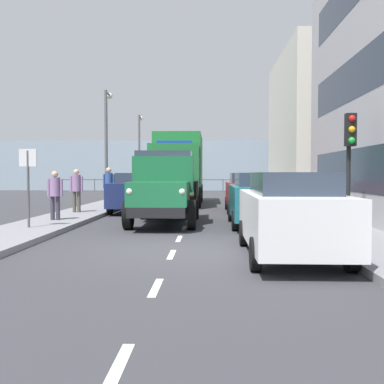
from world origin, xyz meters
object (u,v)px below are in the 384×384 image
pedestrian_near_railing (55,191)px  lamp_post_promenade (107,135)px  pedestrian_couple_a (76,187)px  car_teal_kerbside_1 (260,198)px  traffic_light_near (350,145)px  truck_vintage_green (164,189)px  car_red_kerbside_2 (246,192)px  lamp_post_far (140,147)px  street_sign (28,174)px  pedestrian_with_bag (109,184)px  car_navy_oppositeside_0 (137,192)px  car_white_kerbside_near (290,213)px  car_maroon_oppositeside_1 (155,187)px  lorry_cargo_green (179,167)px

pedestrian_near_railing → lamp_post_promenade: size_ratio=0.28×
pedestrian_couple_a → car_teal_kerbside_1: bearing=155.2°
traffic_light_near → lamp_post_promenade: (9.23, -10.71, 1.20)m
truck_vintage_green → lamp_post_promenade: 9.70m
truck_vintage_green → pedestrian_couple_a: bearing=-38.1°
lamp_post_promenade → car_red_kerbside_2: bearing=154.2°
lamp_post_far → car_teal_kerbside_1: bearing=109.7°
car_red_kerbside_2 → street_sign: bearing=47.0°
pedestrian_with_bag → traffic_light_near: bearing=137.9°
car_navy_oppositeside_0 → pedestrian_with_bag: size_ratio=2.47×
traffic_light_near → pedestrian_with_bag: bearing=-42.1°
lamp_post_promenade → pedestrian_with_bag: bearing=104.1°
car_teal_kerbside_1 → pedestrian_with_bag: (6.19, -5.68, 0.33)m
car_white_kerbside_near → car_maroon_oppositeside_1: same height
lorry_cargo_green → car_red_kerbside_2: size_ratio=2.03×
car_navy_oppositeside_0 → pedestrian_couple_a: 2.88m
lorry_cargo_green → lamp_post_promenade: size_ratio=1.40×
car_teal_kerbside_1 → pedestrian_couple_a: bearing=-24.8°
car_red_kerbside_2 → pedestrian_near_railing: size_ratio=2.48×
truck_vintage_green → pedestrian_near_railing: size_ratio=3.46×
car_white_kerbside_near → car_teal_kerbside_1: 5.50m
pedestrian_couple_a → street_sign: bearing=91.4°
car_navy_oppositeside_0 → pedestrian_near_railing: (1.94, 4.96, 0.21)m
car_red_kerbside_2 → pedestrian_couple_a: size_ratio=2.35×
car_red_kerbside_2 → pedestrian_couple_a: 7.28m
street_sign → lamp_post_far: bearing=-89.8°
car_teal_kerbside_1 → car_red_kerbside_2: 5.39m
truck_vintage_green → lamp_post_far: size_ratio=0.95×
pedestrian_couple_a → pedestrian_with_bag: size_ratio=0.94×
lorry_cargo_green → lamp_post_far: bearing=-68.1°
lamp_post_promenade → street_sign: bearing=90.8°
pedestrian_near_railing → pedestrian_with_bag: (-0.57, -5.50, 0.12)m
truck_vintage_green → lamp_post_far: bearing=-78.8°
car_teal_kerbside_1 → car_navy_oppositeside_0: size_ratio=0.96×
pedestrian_with_bag → pedestrian_near_railing: bearing=84.1°
truck_vintage_green → traffic_light_near: size_ratio=1.76×
lamp_post_promenade → street_sign: lamp_post_promenade is taller
car_teal_kerbside_1 → traffic_light_near: bearing=139.1°
car_navy_oppositeside_0 → pedestrian_near_railing: pedestrian_near_railing is taller
car_navy_oppositeside_0 → pedestrian_with_bag: 1.51m
pedestrian_near_railing → car_teal_kerbside_1: bearing=178.5°
pedestrian_couple_a → street_sign: street_sign is taller
street_sign → lorry_cargo_green: bearing=-105.7°
street_sign → car_white_kerbside_near: bearing=152.2°
car_maroon_oppositeside_1 → car_red_kerbside_2: bearing=126.7°
pedestrian_near_railing → lamp_post_promenade: bearing=-88.6°
car_white_kerbside_near → street_sign: street_sign is taller
car_teal_kerbside_1 → car_navy_oppositeside_0: same height
truck_vintage_green → car_navy_oppositeside_0: truck_vintage_green is taller
car_white_kerbside_near → car_red_kerbside_2: 10.89m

